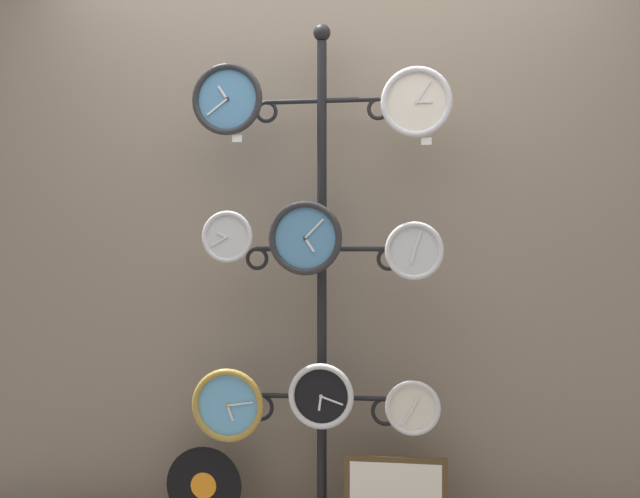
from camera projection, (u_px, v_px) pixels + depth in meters
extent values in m
cube|color=gray|center=(327.00, 200.00, 3.21)|extent=(4.40, 0.04, 2.80)
cylinder|color=black|center=(322.00, 288.00, 3.05)|extent=(0.04, 0.04, 2.02)
sphere|color=black|center=(322.00, 33.00, 3.05)|extent=(0.07, 0.07, 0.07)
cylinder|color=black|center=(294.00, 102.00, 3.06)|extent=(0.23, 0.02, 0.02)
torus|color=black|center=(267.00, 112.00, 3.08)|extent=(0.09, 0.02, 0.09)
cylinder|color=black|center=(350.00, 100.00, 3.03)|extent=(0.23, 0.02, 0.02)
torus|color=black|center=(378.00, 109.00, 3.01)|extent=(0.09, 0.02, 0.09)
cylinder|color=black|center=(289.00, 249.00, 3.07)|extent=(0.27, 0.02, 0.02)
torus|color=black|center=(257.00, 259.00, 3.09)|extent=(0.10, 0.02, 0.10)
cylinder|color=black|center=(355.00, 249.00, 3.03)|extent=(0.27, 0.02, 0.02)
torus|color=black|center=(388.00, 259.00, 3.01)|extent=(0.10, 0.02, 0.10)
cylinder|color=black|center=(291.00, 396.00, 3.07)|extent=(0.26, 0.02, 0.02)
torus|color=black|center=(260.00, 407.00, 3.09)|extent=(0.12, 0.02, 0.12)
cylinder|color=black|center=(353.00, 398.00, 3.03)|extent=(0.26, 0.02, 0.02)
torus|color=black|center=(385.00, 411.00, 3.01)|extent=(0.12, 0.02, 0.12)
cylinder|color=#4C84B2|center=(228.00, 100.00, 3.00)|extent=(0.26, 0.02, 0.26)
torus|color=#262628|center=(227.00, 99.00, 2.98)|extent=(0.29, 0.03, 0.29)
cylinder|color=#262628|center=(227.00, 99.00, 2.99)|extent=(0.02, 0.01, 0.02)
cube|color=silver|center=(223.00, 93.00, 2.99)|extent=(0.04, 0.00, 0.06)
cube|color=silver|center=(217.00, 107.00, 2.99)|extent=(0.09, 0.00, 0.07)
cylinder|color=silver|center=(417.00, 103.00, 2.90)|extent=(0.25, 0.02, 0.25)
torus|color=silver|center=(417.00, 102.00, 2.89)|extent=(0.28, 0.03, 0.28)
cylinder|color=silver|center=(417.00, 102.00, 2.89)|extent=(0.02, 0.01, 0.02)
cube|color=silver|center=(424.00, 102.00, 2.88)|extent=(0.06, 0.00, 0.01)
cube|color=silver|center=(423.00, 91.00, 2.88)|extent=(0.06, 0.00, 0.09)
cylinder|color=silver|center=(228.00, 237.00, 3.03)|extent=(0.19, 0.02, 0.19)
torus|color=silver|center=(227.00, 237.00, 3.02)|extent=(0.21, 0.02, 0.21)
cylinder|color=silver|center=(227.00, 237.00, 3.02)|extent=(0.01, 0.01, 0.01)
cube|color=silver|center=(222.00, 234.00, 3.02)|extent=(0.05, 0.00, 0.03)
cube|color=silver|center=(219.00, 241.00, 3.02)|extent=(0.07, 0.00, 0.04)
cylinder|color=#4C84B2|center=(306.00, 238.00, 2.96)|extent=(0.27, 0.02, 0.27)
torus|color=#262628|center=(305.00, 238.00, 2.94)|extent=(0.30, 0.03, 0.30)
cylinder|color=#262628|center=(305.00, 238.00, 2.94)|extent=(0.02, 0.01, 0.02)
cube|color=silver|center=(310.00, 245.00, 2.94)|extent=(0.04, 0.00, 0.06)
cube|color=silver|center=(314.00, 229.00, 2.93)|extent=(0.08, 0.00, 0.08)
cylinder|color=silver|center=(414.00, 251.00, 2.90)|extent=(0.21, 0.02, 0.21)
torus|color=silver|center=(414.00, 251.00, 2.89)|extent=(0.23, 0.02, 0.23)
cylinder|color=silver|center=(414.00, 251.00, 2.89)|extent=(0.01, 0.01, 0.01)
cube|color=silver|center=(413.00, 257.00, 2.89)|extent=(0.02, 0.00, 0.05)
cube|color=silver|center=(418.00, 241.00, 2.88)|extent=(0.03, 0.00, 0.08)
cylinder|color=#60A8DB|center=(229.00, 405.00, 3.01)|extent=(0.27, 0.02, 0.27)
torus|color=#A58438|center=(228.00, 405.00, 3.00)|extent=(0.30, 0.03, 0.30)
cylinder|color=#A58438|center=(228.00, 405.00, 3.00)|extent=(0.02, 0.01, 0.02)
cube|color=silver|center=(230.00, 413.00, 2.99)|extent=(0.03, 0.00, 0.06)
cube|color=silver|center=(240.00, 404.00, 2.99)|extent=(0.11, 0.00, 0.02)
cylinder|color=black|center=(322.00, 396.00, 2.95)|extent=(0.24, 0.02, 0.24)
torus|color=silver|center=(321.00, 396.00, 2.94)|extent=(0.26, 0.02, 0.26)
cylinder|color=silver|center=(321.00, 396.00, 2.94)|extent=(0.01, 0.01, 0.01)
cube|color=silver|center=(320.00, 403.00, 2.94)|extent=(0.02, 0.00, 0.06)
cube|color=silver|center=(332.00, 401.00, 2.93)|extent=(0.09, 0.00, 0.04)
cylinder|color=silver|center=(413.00, 407.00, 2.91)|extent=(0.20, 0.02, 0.20)
torus|color=silver|center=(413.00, 408.00, 2.89)|extent=(0.22, 0.02, 0.22)
cylinder|color=silver|center=(413.00, 408.00, 2.89)|extent=(0.01, 0.01, 0.01)
cube|color=silver|center=(416.00, 403.00, 2.89)|extent=(0.03, 0.00, 0.05)
cube|color=silver|center=(408.00, 416.00, 2.89)|extent=(0.05, 0.00, 0.07)
cylinder|color=black|center=(204.00, 485.00, 3.06)|extent=(0.32, 0.01, 0.32)
cylinder|color=orange|center=(203.00, 486.00, 3.06)|extent=(0.11, 0.00, 0.11)
cube|color=#4C381E|center=(396.00, 498.00, 2.91)|extent=(0.40, 0.02, 0.32)
cube|color=white|center=(237.00, 139.00, 2.98)|extent=(0.04, 0.00, 0.03)
cube|color=white|center=(426.00, 141.00, 2.89)|extent=(0.04, 0.00, 0.03)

